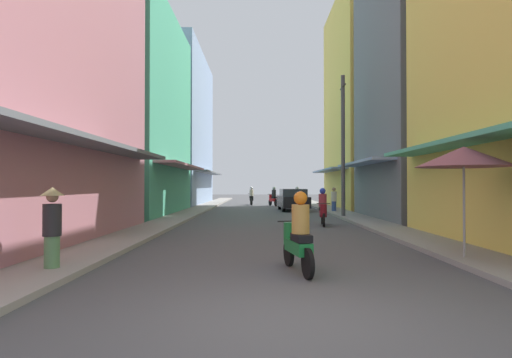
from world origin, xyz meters
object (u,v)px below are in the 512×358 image
at_px(motorbike_white, 297,198).
at_px(pedestrian_crossing, 334,200).
at_px(parked_car, 293,200).
at_px(pedestrian_far, 52,225).
at_px(motorbike_black, 251,197).
at_px(motorbike_maroon, 323,209).
at_px(vendor_umbrella, 464,157).
at_px(utility_pole, 343,145).
at_px(motorbike_red, 273,197).
at_px(motorbike_green, 298,236).

distance_m(motorbike_white, pedestrian_crossing, 6.52).
bearing_deg(parked_car, pedestrian_far, -107.51).
height_order(motorbike_black, pedestrian_crossing, motorbike_black).
height_order(motorbike_maroon, vendor_umbrella, vendor_umbrella).
bearing_deg(utility_pole, motorbike_maroon, -112.81).
xyz_separation_m(motorbike_black, parked_car, (2.92, -7.76, 0.04)).
bearing_deg(motorbike_maroon, pedestrian_far, -124.94).
bearing_deg(motorbike_maroon, utility_pole, 67.19).
bearing_deg(motorbike_red, motorbike_green, -90.90).
distance_m(parked_car, vendor_umbrella, 18.71).
bearing_deg(parked_car, vendor_umbrella, -83.09).
bearing_deg(motorbike_white, pedestrian_far, -106.16).
bearing_deg(motorbike_green, motorbike_maroon, 78.32).
distance_m(motorbike_white, motorbike_green, 23.62).
relative_size(motorbike_green, utility_pole, 0.24).
xyz_separation_m(motorbike_white, vendor_umbrella, (1.61, -22.45, 1.62)).
height_order(motorbike_white, motorbike_green, same).
xyz_separation_m(motorbike_red, pedestrian_far, (-5.12, -25.86, 0.23)).
distance_m(motorbike_red, utility_pole, 13.16).
distance_m(motorbike_green, pedestrian_crossing, 17.64).
bearing_deg(pedestrian_crossing, utility_pole, -93.36).
distance_m(pedestrian_far, pedestrian_crossing, 19.37).
distance_m(parked_car, pedestrian_far, 20.70).
bearing_deg(parked_car, motorbike_red, 100.29).
height_order(motorbike_red, pedestrian_far, pedestrian_far).
height_order(motorbike_green, parked_car, motorbike_green).
distance_m(motorbike_red, motorbike_maroon, 16.42).
height_order(motorbike_black, parked_car, motorbike_black).
bearing_deg(pedestrian_far, vendor_umbrella, 8.31).
bearing_deg(pedestrian_far, utility_pole, 58.32).
distance_m(motorbike_black, motorbike_white, 5.21).
distance_m(motorbike_maroon, utility_pole, 5.27).
relative_size(motorbike_black, pedestrian_far, 1.09).
bearing_deg(motorbike_maroon, parked_car, 92.34).
distance_m(motorbike_black, utility_pole, 15.21).
relative_size(motorbike_maroon, motorbike_green, 1.01).
relative_size(motorbike_red, pedestrian_crossing, 1.11).
bearing_deg(motorbike_white, motorbike_maroon, -90.87).
xyz_separation_m(motorbike_maroon, pedestrian_crossing, (1.89, 7.87, 0.07)).
distance_m(parked_car, pedestrian_crossing, 3.30).
bearing_deg(motorbike_green, pedestrian_crossing, 77.48).
relative_size(pedestrian_crossing, vendor_umbrella, 0.61).
distance_m(motorbike_white, vendor_umbrella, 22.57).
relative_size(motorbike_black, pedestrian_crossing, 1.16).
bearing_deg(utility_pole, motorbike_green, -105.13).
height_order(motorbike_black, vendor_umbrella, vendor_umbrella).
xyz_separation_m(motorbike_white, utility_pole, (1.45, -10.22, 3.07)).
relative_size(motorbike_maroon, utility_pole, 0.24).
bearing_deg(motorbike_black, motorbike_red, -42.27).
height_order(motorbike_red, parked_car, motorbike_red).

